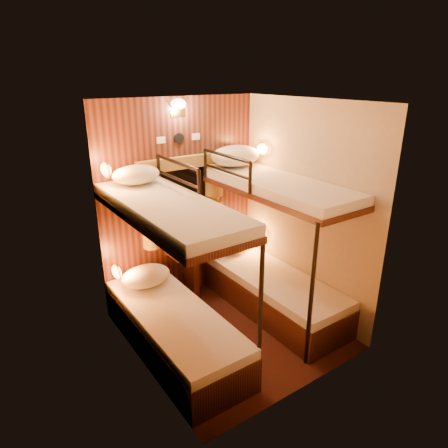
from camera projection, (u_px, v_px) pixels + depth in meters
floor at (231, 330)px, 4.35m from camera, size 2.10×2.10×0.00m
ceiling at (232, 101)px, 3.50m from camera, size 2.10×2.10×0.00m
wall_back at (180, 202)px, 4.74m from camera, size 2.40×0.00×2.40m
wall_front at (310, 268)px, 3.12m from camera, size 2.40×0.00×2.40m
wall_left at (136, 252)px, 3.40m from camera, size 0.00×2.40×2.40m
wall_right at (304, 210)px, 4.46m from camera, size 0.00×2.40×2.40m
back_panel at (181, 202)px, 4.72m from camera, size 2.00×0.03×2.40m
bunk_left at (173, 301)px, 3.86m from camera, size 0.72×1.90×1.82m
bunk_right at (274, 267)px, 4.55m from camera, size 0.72×1.90×1.82m
window at (182, 204)px, 4.71m from camera, size 1.00×0.12×0.79m
curtains at (183, 198)px, 4.65m from camera, size 1.10×0.22×1.00m
back_fixtures at (178, 111)px, 4.33m from camera, size 0.54×0.09×0.48m
reading_lamps at (195, 206)px, 4.45m from camera, size 2.00×0.20×1.25m
table at (190, 267)px, 4.86m from camera, size 0.50×0.34×0.66m
bottle_left at (184, 241)px, 4.73m from camera, size 0.08×0.08×0.26m
bottle_right at (191, 244)px, 4.71m from camera, size 0.06×0.06×0.21m
sachet_a at (199, 249)px, 4.78m from camera, size 0.10×0.08×0.01m
sachet_b at (193, 250)px, 4.77m from camera, size 0.07×0.06×0.00m
pillow_lower_left at (146, 276)px, 4.34m from camera, size 0.55×0.39×0.21m
pillow_lower_right at (234, 245)px, 5.15m from camera, size 0.47×0.33×0.18m
pillow_upper_left at (136, 175)px, 3.98m from camera, size 0.49×0.35×0.19m
pillow_upper_right at (236, 156)px, 4.73m from camera, size 0.63×0.45×0.25m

